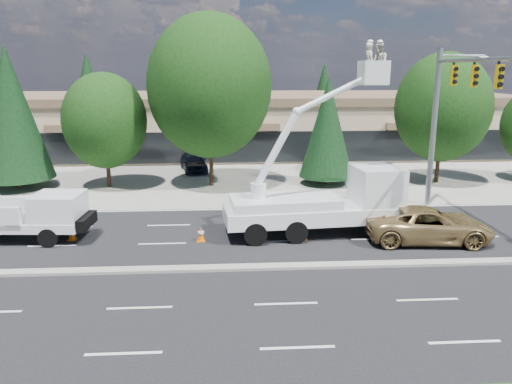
{
  "coord_description": "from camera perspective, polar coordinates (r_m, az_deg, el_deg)",
  "views": [
    {
      "loc": [
        -2.01,
        -18.88,
        7.9
      ],
      "look_at": [
        -0.64,
        3.24,
        2.4
      ],
      "focal_mm": 35.0,
      "sensor_mm": 36.0,
      "label": 1
    }
  ],
  "objects": [
    {
      "name": "ground",
      "position": [
        20.57,
        2.36,
        -8.67
      ],
      "size": [
        140.0,
        140.0,
        0.0
      ],
      "primitive_type": "plane",
      "color": "black",
      "rests_on": "ground"
    },
    {
      "name": "concrete_apron",
      "position": [
        39.73,
        -0.58,
        2.48
      ],
      "size": [
        140.0,
        22.0,
        0.01
      ],
      "primitive_type": "cube",
      "color": "gray",
      "rests_on": "ground"
    },
    {
      "name": "road_median",
      "position": [
        20.54,
        2.36,
        -8.51
      ],
      "size": [
        120.0,
        0.55,
        0.12
      ],
      "primitive_type": "cube",
      "color": "gray",
      "rests_on": "ground"
    },
    {
      "name": "strip_mall",
      "position": [
        49.16,
        -1.2,
        8.02
      ],
      "size": [
        50.4,
        15.4,
        5.5
      ],
      "color": "tan",
      "rests_on": "ground"
    },
    {
      "name": "tree_front_b",
      "position": [
        36.76,
        -26.19,
        8.14
      ],
      "size": [
        4.81,
        4.81,
        9.48
      ],
      "color": "#332114",
      "rests_on": "ground"
    },
    {
      "name": "tree_front_c",
      "position": [
        34.97,
        -16.9,
        7.79
      ],
      "size": [
        5.56,
        5.56,
        7.71
      ],
      "color": "#332114",
      "rests_on": "ground"
    },
    {
      "name": "tree_front_d",
      "position": [
        33.91,
        -5.33,
        11.92
      ],
      "size": [
        8.3,
        8.3,
        11.51
      ],
      "color": "#332114",
      "rests_on": "ground"
    },
    {
      "name": "tree_front_e",
      "position": [
        34.82,
        8.16,
        7.3
      ],
      "size": [
        3.74,
        3.74,
        7.38
      ],
      "color": "#332114",
      "rests_on": "ground"
    },
    {
      "name": "tree_front_f",
      "position": [
        37.15,
        20.56,
        9.04
      ],
      "size": [
        6.52,
        6.52,
        9.04
      ],
      "color": "#332114",
      "rests_on": "ground"
    },
    {
      "name": "tree_back_a",
      "position": [
        63.0,
        -18.59,
        10.83
      ],
      "size": [
        4.97,
        4.97,
        9.8
      ],
      "color": "#332114",
      "rests_on": "ground"
    },
    {
      "name": "tree_back_b",
      "position": [
        60.97,
        -5.52,
        11.36
      ],
      "size": [
        4.93,
        4.93,
        9.72
      ],
      "color": "#332114",
      "rests_on": "ground"
    },
    {
      "name": "tree_back_c",
      "position": [
        62.14,
        7.74,
        10.78
      ],
      "size": [
        4.36,
        4.36,
        8.59
      ],
      "color": "#332114",
      "rests_on": "ground"
    },
    {
      "name": "tree_back_d",
      "position": [
        65.51,
        18.29,
        10.76
      ],
      "size": [
        4.77,
        4.77,
        9.41
      ],
      "color": "#332114",
      "rests_on": "ground"
    },
    {
      "name": "signal_mast",
      "position": [
        28.64,
        21.61,
        9.29
      ],
      "size": [
        2.76,
        10.16,
        9.0
      ],
      "color": "gray",
      "rests_on": "ground"
    },
    {
      "name": "utility_pickup",
      "position": [
        25.8,
        -24.43,
        -3.04
      ],
      "size": [
        5.99,
        2.63,
        2.24
      ],
      "rotation": [
        0.0,
        0.0,
        -0.07
      ],
      "color": "white",
      "rests_on": "ground"
    },
    {
      "name": "bucket_truck",
      "position": [
        24.43,
        8.41,
        -0.23
      ],
      "size": [
        8.76,
        3.45,
        9.18
      ],
      "rotation": [
        0.0,
        0.0,
        0.1
      ],
      "color": "white",
      "rests_on": "ground"
    },
    {
      "name": "traffic_cone_a",
      "position": [
        25.22,
        -20.3,
        -4.41
      ],
      "size": [
        0.4,
        0.4,
        0.7
      ],
      "color": "#E25D07",
      "rests_on": "ground"
    },
    {
      "name": "traffic_cone_b",
      "position": [
        23.63,
        -6.31,
        -4.81
      ],
      "size": [
        0.4,
        0.4,
        0.7
      ],
      "color": "#E25D07",
      "rests_on": "ground"
    },
    {
      "name": "traffic_cone_c",
      "position": [
        23.83,
        5.41,
        -4.62
      ],
      "size": [
        0.4,
        0.4,
        0.7
      ],
      "color": "#E25D07",
      "rests_on": "ground"
    },
    {
      "name": "minivan",
      "position": [
        24.68,
        19.12,
        -3.55
      ],
      "size": [
        6.05,
        3.2,
        1.62
      ],
      "primitive_type": "imported",
      "rotation": [
        0.0,
        0.0,
        1.48
      ],
      "color": "#9E804C",
      "rests_on": "ground"
    },
    {
      "name": "parked_car_west",
      "position": [
        39.71,
        -7.14,
        3.46
      ],
      "size": [
        2.63,
        4.67,
        1.5
      ],
      "primitive_type": "imported",
      "rotation": [
        0.0,
        0.0,
        0.2
      ],
      "color": "black",
      "rests_on": "ground"
    },
    {
      "name": "parked_car_east",
      "position": [
        39.86,
        7.17,
        3.46
      ],
      "size": [
        2.28,
        4.61,
        1.45
      ],
      "primitive_type": "imported",
      "rotation": [
        0.0,
        0.0,
        -0.17
      ],
      "color": "black",
      "rests_on": "ground"
    }
  ]
}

